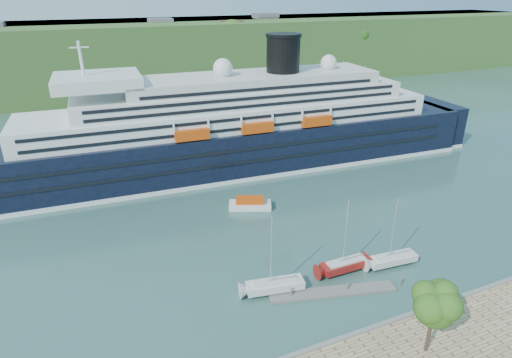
{
  "coord_description": "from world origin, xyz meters",
  "views": [
    {
      "loc": [
        -23.88,
        -28.54,
        35.38
      ],
      "look_at": [
        1.29,
        30.0,
        6.92
      ],
      "focal_mm": 30.0,
      "sensor_mm": 36.0,
      "label": 1
    }
  ],
  "objects": [
    {
      "name": "floating_pontoon",
      "position": [
        2.32,
        7.71,
        0.18
      ],
      "size": [
        16.28,
        6.0,
        0.36
      ],
      "primitive_type": null,
      "rotation": [
        0.0,
        0.0,
        -0.25
      ],
      "color": "gray",
      "rests_on": "ground"
    },
    {
      "name": "sailboat_white_far",
      "position": [
        13.14,
        9.59,
        5.04
      ],
      "size": [
        7.96,
        2.8,
        10.09
      ],
      "primitive_type": null,
      "rotation": [
        0.0,
        0.0,
        -0.08
      ],
      "color": "silver",
      "rests_on": "ground"
    },
    {
      "name": "sailboat_white_near",
      "position": [
        -4.35,
        10.79,
        5.26
      ],
      "size": [
        8.41,
        3.61,
        10.51
      ],
      "primitive_type": null,
      "rotation": [
        0.0,
        0.0,
        -0.17
      ],
      "color": "silver",
      "rests_on": "ground"
    },
    {
      "name": "ground",
      "position": [
        0.0,
        0.0,
        0.0
      ],
      "size": [
        400.0,
        400.0,
        0.0
      ],
      "primitive_type": "plane",
      "color": "#2C4F49",
      "rests_on": "ground"
    },
    {
      "name": "promenade_tree",
      "position": [
        5.5,
        -4.9,
        5.6
      ],
      "size": [
        5.56,
        5.56,
        9.2
      ],
      "primitive_type": null,
      "color": "#295716",
      "rests_on": "promenade"
    },
    {
      "name": "cruise_ship",
      "position": [
        3.82,
        52.3,
        13.64
      ],
      "size": [
        122.28,
        23.99,
        27.29
      ],
      "primitive_type": null,
      "rotation": [
        0.0,
        0.0,
        -0.05
      ],
      "color": "black",
      "rests_on": "ground"
    },
    {
      "name": "quay_coping",
      "position": [
        0.0,
        -0.2,
        1.15
      ],
      "size": [
        220.0,
        0.5,
        0.3
      ],
      "primitive_type": "cube",
      "color": "slate",
      "rests_on": "promenade"
    },
    {
      "name": "tender_launch",
      "position": [
        1.47,
        33.04,
        1.03
      ],
      "size": [
        7.84,
        5.23,
        2.05
      ],
      "primitive_type": null,
      "rotation": [
        0.0,
        0.0,
        -0.4
      ],
      "color": "#CB430B",
      "rests_on": "ground"
    },
    {
      "name": "far_hillside",
      "position": [
        0.0,
        145.0,
        12.0
      ],
      "size": [
        400.0,
        50.0,
        24.0
      ],
      "primitive_type": "cube",
      "color": "#3A5A24",
      "rests_on": "ground"
    },
    {
      "name": "sailboat_red",
      "position": [
        6.44,
        10.99,
        5.22
      ],
      "size": [
        8.1,
        2.27,
        10.45
      ],
      "primitive_type": null,
      "rotation": [
        0.0,
        0.0,
        -0.0
      ],
      "color": "maroon",
      "rests_on": "ground"
    }
  ]
}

